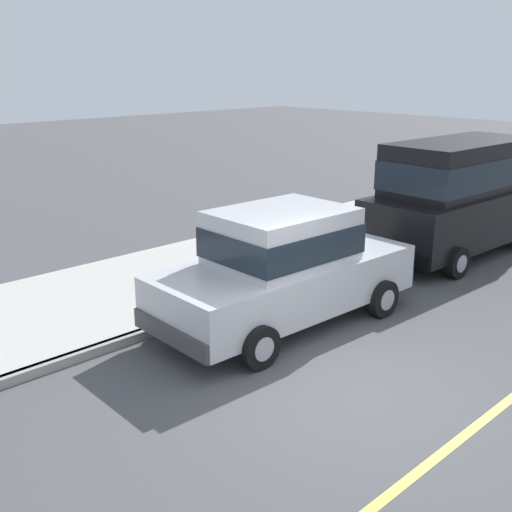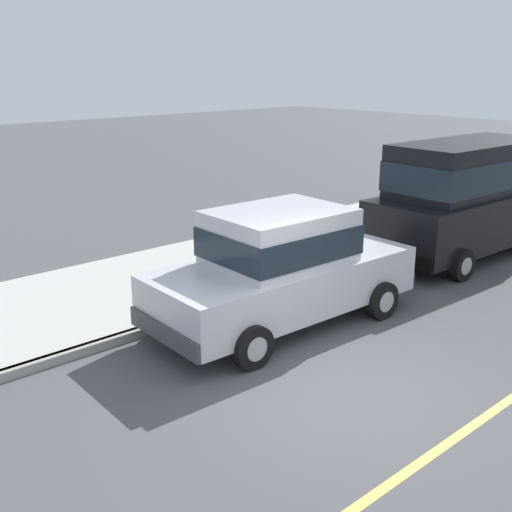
{
  "view_description": "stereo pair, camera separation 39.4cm",
  "coord_description": "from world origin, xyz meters",
  "px_view_note": "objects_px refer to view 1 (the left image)",
  "views": [
    {
      "loc": [
        4.43,
        -5.88,
        4.1
      ],
      "look_at": [
        -3.12,
        1.37,
        0.85
      ],
      "focal_mm": 43.73,
      "sensor_mm": 36.0,
      "label": 1
    },
    {
      "loc": [
        4.7,
        -5.59,
        4.1
      ],
      "look_at": [
        -3.12,
        1.37,
        0.85
      ],
      "focal_mm": 43.73,
      "sensor_mm": 36.0,
      "label": 2
    }
  ],
  "objects_px": {
    "car_black_van": "(459,192)",
    "fire_hydrant": "(333,241)",
    "car_silver_sedan": "(284,266)",
    "dog_grey": "(217,255)"
  },
  "relations": [
    {
      "from": "fire_hydrant",
      "to": "dog_grey",
      "type": "bearing_deg",
      "value": -114.25
    },
    {
      "from": "car_black_van",
      "to": "fire_hydrant",
      "type": "distance_m",
      "value": 3.04
    },
    {
      "from": "car_black_van",
      "to": "dog_grey",
      "type": "distance_m",
      "value": 5.54
    },
    {
      "from": "car_black_van",
      "to": "dog_grey",
      "type": "relative_size",
      "value": 8.49
    },
    {
      "from": "car_silver_sedan",
      "to": "car_black_van",
      "type": "height_order",
      "value": "car_black_van"
    },
    {
      "from": "car_black_van",
      "to": "car_silver_sedan",
      "type": "bearing_deg",
      "value": -89.18
    },
    {
      "from": "car_silver_sedan",
      "to": "dog_grey",
      "type": "relative_size",
      "value": 7.97
    },
    {
      "from": "car_black_van",
      "to": "fire_hydrant",
      "type": "relative_size",
      "value": 6.84
    },
    {
      "from": "car_black_van",
      "to": "dog_grey",
      "type": "bearing_deg",
      "value": -117.54
    },
    {
      "from": "dog_grey",
      "to": "fire_hydrant",
      "type": "relative_size",
      "value": 0.81
    }
  ]
}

